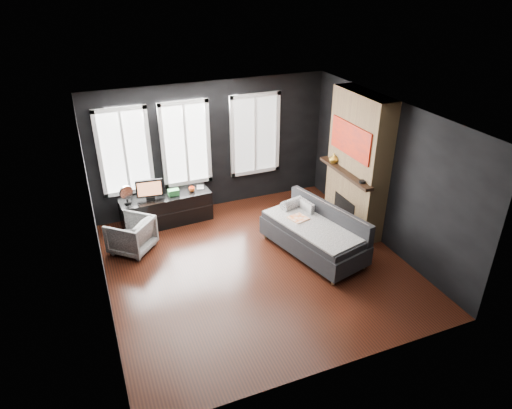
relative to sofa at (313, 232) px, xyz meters
name	(u,v)px	position (x,y,z in m)	size (l,w,h in m)	color
floor	(257,266)	(-1.10, -0.02, -0.43)	(5.00, 5.00, 0.00)	black
ceiling	(257,116)	(-1.10, -0.02, 2.27)	(5.00, 5.00, 0.00)	white
wall_back	(212,147)	(-1.10, 2.48, 0.92)	(5.00, 0.02, 2.70)	black
wall_left	(96,227)	(-3.60, -0.02, 0.92)	(0.02, 5.00, 2.70)	black
wall_right	(386,174)	(1.40, -0.02, 0.92)	(0.02, 5.00, 2.70)	black
windows	(187,100)	(-1.55, 2.44, 1.95)	(4.00, 0.16, 1.76)	white
fireplace	(358,163)	(1.20, 0.58, 0.92)	(0.70, 1.62, 2.70)	#93724C
sofa	(313,232)	(0.00, 0.00, 0.00)	(1.01, 2.01, 0.87)	#242427
stripe_pillow	(307,210)	(0.11, 0.47, 0.19)	(0.08, 0.34, 0.34)	gray
armchair	(131,233)	(-3.04, 1.31, -0.08)	(0.69, 0.65, 0.71)	white
media_console	(166,209)	(-2.23, 2.08, -0.13)	(1.79, 0.56, 0.62)	black
monitor	(149,188)	(-2.52, 2.03, 0.42)	(0.53, 0.11, 0.47)	black
desk_fan	(126,195)	(-2.96, 2.02, 0.37)	(0.27, 0.27, 0.38)	#979797
mug	(192,189)	(-1.68, 2.06, 0.24)	(0.12, 0.10, 0.12)	orange
book	(196,183)	(-1.55, 2.19, 0.28)	(0.15, 0.02, 0.20)	tan
storage_box	(174,192)	(-2.06, 2.04, 0.24)	(0.22, 0.14, 0.12)	#2D7537
mantel_vase	(334,158)	(0.95, 1.03, 0.89)	(0.19, 0.20, 0.19)	gold
mantel_clock	(362,182)	(0.95, 0.03, 0.82)	(0.12, 0.12, 0.04)	black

